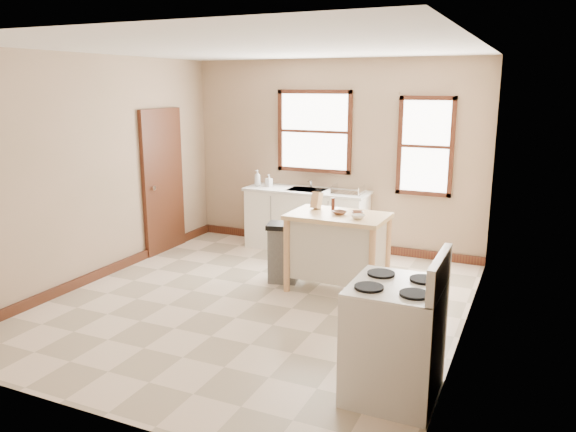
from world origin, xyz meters
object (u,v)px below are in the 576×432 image
(pepper_grinder, at_px, (333,204))
(bowl_c, at_px, (358,217))
(bowl_a, at_px, (339,213))
(bowl_b, at_px, (357,213))
(soap_bottle_a, at_px, (257,178))
(kitchen_island, at_px, (337,252))
(gas_stove, at_px, (395,324))
(knife_block, at_px, (317,201))
(trash_bin, at_px, (283,253))
(soap_bottle_b, at_px, (269,181))
(dish_rack, at_px, (348,190))

(pepper_grinder, relative_size, bowl_c, 0.98)
(bowl_a, relative_size, bowl_b, 1.12)
(soap_bottle_a, xyz_separation_m, kitchen_island, (1.79, -1.39, -0.57))
(bowl_a, relative_size, gas_stove, 0.14)
(knife_block, bearing_deg, bowl_c, -13.07)
(trash_bin, height_order, gas_stove, gas_stove)
(kitchen_island, bearing_deg, trash_bin, -178.87)
(trash_bin, bearing_deg, pepper_grinder, 3.08)
(bowl_b, relative_size, gas_stove, 0.12)
(soap_bottle_b, height_order, gas_stove, gas_stove)
(bowl_b, xyz_separation_m, bowl_c, (0.07, -0.21, 0.01))
(pepper_grinder, distance_m, gas_stove, 2.64)
(dish_rack, bearing_deg, kitchen_island, -59.67)
(soap_bottle_b, bearing_deg, bowl_a, -21.12)
(bowl_c, relative_size, trash_bin, 0.20)
(soap_bottle_a, height_order, trash_bin, soap_bottle_a)
(pepper_grinder, relative_size, gas_stove, 0.12)
(bowl_b, relative_size, trash_bin, 0.20)
(dish_rack, xyz_separation_m, pepper_grinder, (0.20, -1.18, 0.04))
(soap_bottle_a, distance_m, bowl_c, 2.58)
(soap_bottle_b, height_order, bowl_b, soap_bottle_b)
(soap_bottle_b, height_order, pepper_grinder, soap_bottle_b)
(kitchen_island, bearing_deg, gas_stove, -58.34)
(soap_bottle_a, distance_m, dish_rack, 1.46)
(bowl_b, distance_m, bowl_c, 0.22)
(soap_bottle_a, xyz_separation_m, dish_rack, (1.46, -0.02, -0.07))
(kitchen_island, height_order, gas_stove, gas_stove)
(kitchen_island, height_order, bowl_a, bowl_a)
(dish_rack, xyz_separation_m, gas_stove, (1.54, -3.42, -0.37))
(bowl_a, height_order, bowl_b, bowl_a)
(gas_stove, bearing_deg, dish_rack, 114.21)
(dish_rack, height_order, bowl_b, dish_rack)
(bowl_b, bearing_deg, dish_rack, 112.95)
(soap_bottle_a, bearing_deg, kitchen_island, -19.84)
(soap_bottle_a, relative_size, gas_stove, 0.20)
(bowl_b, distance_m, gas_stove, 2.37)
(soap_bottle_b, relative_size, pepper_grinder, 1.22)
(pepper_grinder, bearing_deg, bowl_a, -51.86)
(bowl_c, bearing_deg, bowl_b, 109.64)
(bowl_b, distance_m, trash_bin, 1.10)
(soap_bottle_b, bearing_deg, gas_stove, -30.83)
(bowl_b, height_order, trash_bin, bowl_b)
(pepper_grinder, bearing_deg, soap_bottle_a, 144.01)
(bowl_a, xyz_separation_m, gas_stove, (1.18, -2.04, -0.36))
(dish_rack, distance_m, pepper_grinder, 1.20)
(pepper_grinder, height_order, bowl_a, pepper_grinder)
(soap_bottle_b, height_order, dish_rack, soap_bottle_b)
(kitchen_island, xyz_separation_m, bowl_a, (0.02, -0.01, 0.49))
(soap_bottle_b, xyz_separation_m, pepper_grinder, (1.48, -1.24, 0.01))
(kitchen_island, relative_size, bowl_c, 7.51)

